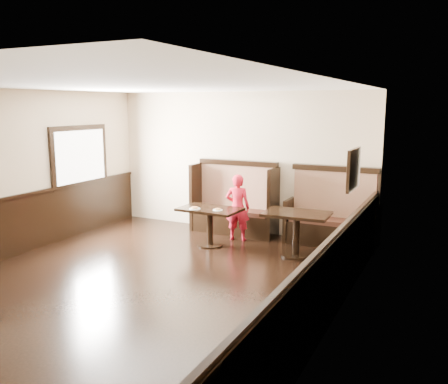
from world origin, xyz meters
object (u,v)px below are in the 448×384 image
Objects in this scene: table_main at (210,217)px; child at (238,207)px; table_neighbor at (296,224)px; booth_neighbor at (331,219)px; booth_main at (235,207)px.

child reaches higher than table_main.
table_main is 0.89× the size of child.
table_main is 1.60m from table_neighbor.
booth_main is at bearing 179.95° from booth_neighbor.
child is (-1.67, -0.49, 0.15)m from booth_neighbor.
table_main is at bearing -152.04° from booth_neighbor.
booth_main is 1.55× the size of table_main.
booth_neighbor is at bearing -0.05° from booth_main.
booth_main is 1.95m from booth_neighbor.
child is at bearing 64.03° from table_main.
booth_main is 1.06× the size of booth_neighbor.
booth_neighbor is 1.30× the size of child.
table_neighbor is at bearing -111.81° from booth_neighbor.
table_neighbor is (-0.37, -0.93, 0.09)m from booth_neighbor.
booth_main reaches higher than table_main.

